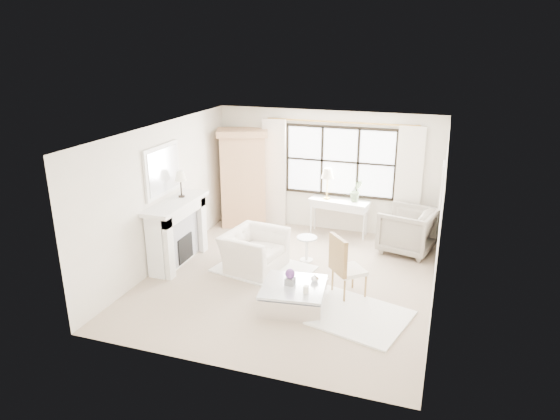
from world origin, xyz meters
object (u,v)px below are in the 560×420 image
Objects in this scene: club_armchair at (254,251)px; coffee_table at (294,296)px; console_table at (339,217)px; armoire at (243,177)px.

club_armchair is 1.61m from coffee_table.
console_table is 2.51m from club_armchair.
club_armchair is (-1.14, -2.24, -0.03)m from console_table.
armoire is 2.58m from club_armchair.
armoire is 4.13m from coffee_table.
armoire reaches higher than coffee_table.
armoire is 2.00× the size of coffee_table.
club_armchair is at bearing -84.70° from armoire.
armoire is at bearing -170.49° from console_table.
armoire is 1.66× the size of console_table.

